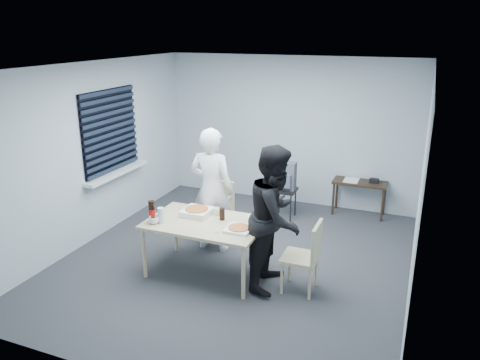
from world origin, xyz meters
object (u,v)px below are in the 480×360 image
at_px(side_table, 360,186).
at_px(mug_a, 154,220).
at_px(chair_right, 307,253).
at_px(person_black, 275,217).
at_px(backpack, 285,176).
at_px(chair_far, 219,207).
at_px(person_white, 212,190).
at_px(mug_b, 217,211).
at_px(soda_bottle, 152,212).
at_px(dining_table, 206,226).
at_px(stool, 285,195).

xyz_separation_m(side_table, mug_a, (-2.11, -3.04, 0.25)).
bearing_deg(chair_right, side_table, 85.31).
distance_m(person_black, backpack, 2.14).
relative_size(chair_far, backpack, 1.94).
distance_m(side_table, backpack, 1.29).
distance_m(person_white, side_table, 2.74).
relative_size(mug_b, soda_bottle, 0.36).
distance_m(person_black, soda_bottle, 1.55).
distance_m(person_black, side_table, 2.77).
height_order(backpack, mug_b, backpack).
xyz_separation_m(person_white, soda_bottle, (-0.40, -0.92, -0.04)).
relative_size(person_white, side_table, 2.00).
bearing_deg(soda_bottle, chair_right, 8.03).
distance_m(chair_far, side_table, 2.52).
bearing_deg(dining_table, soda_bottle, -159.14).
bearing_deg(chair_far, chair_right, -31.13).
height_order(person_white, soda_bottle, person_white).
distance_m(chair_right, soda_bottle, 1.99).
bearing_deg(chair_right, dining_table, -178.47).
xyz_separation_m(chair_far, mug_a, (-0.30, -1.29, 0.25)).
height_order(chair_right, stool, chair_right).
height_order(dining_table, person_black, person_black).
height_order(chair_far, mug_b, chair_far).
bearing_deg(mug_b, person_black, -12.51).
relative_size(person_black, side_table, 2.00).
bearing_deg(person_black, person_white, 61.63).
height_order(person_black, soda_bottle, person_black).
height_order(person_white, stool, person_white).
distance_m(chair_right, side_table, 2.72).
bearing_deg(chair_right, backpack, 113.19).
distance_m(dining_table, chair_right, 1.32).
bearing_deg(soda_bottle, mug_b, 37.19).
xyz_separation_m(chair_right, mug_a, (-1.88, -0.33, 0.25)).
height_order(stool, backpack, backpack).
xyz_separation_m(mug_a, soda_bottle, (-0.06, 0.06, 0.08)).
xyz_separation_m(person_black, soda_bottle, (-1.52, -0.31, -0.04)).
relative_size(dining_table, side_table, 1.65).
relative_size(chair_right, mug_a, 7.24).
distance_m(side_table, mug_b, 2.91).
xyz_separation_m(chair_right, backpack, (-0.90, 2.11, 0.21)).
bearing_deg(mug_b, stool, 78.87).
bearing_deg(chair_far, person_black, -38.21).
distance_m(side_table, mug_a, 3.71).
height_order(chair_right, side_table, chair_right).
relative_size(stool, mug_a, 4.09).
bearing_deg(dining_table, person_white, 108.60).
bearing_deg(person_white, soda_bottle, 66.68).
distance_m(chair_far, mug_a, 1.35).
distance_m(person_black, mug_b, 0.89).
bearing_deg(chair_far, mug_a, -102.98).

